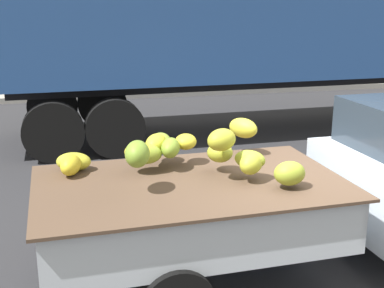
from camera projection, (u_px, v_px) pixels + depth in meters
The scene contains 4 objects.
ground at pixel (312, 259), 5.62m from camera, with size 220.00×220.00×0.00m, color #28282B.
curb_strip at pixel (158, 93), 15.42m from camera, with size 80.00×0.80×0.16m, color gray.
pickup_truck at pixel (373, 181), 5.47m from camera, with size 5.28×1.98×1.70m.
semi_trailer at pixel (273, 12), 10.66m from camera, with size 12.09×3.02×3.95m.
Camera 1 is at (-2.43, -4.64, 2.75)m, focal length 47.67 mm.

